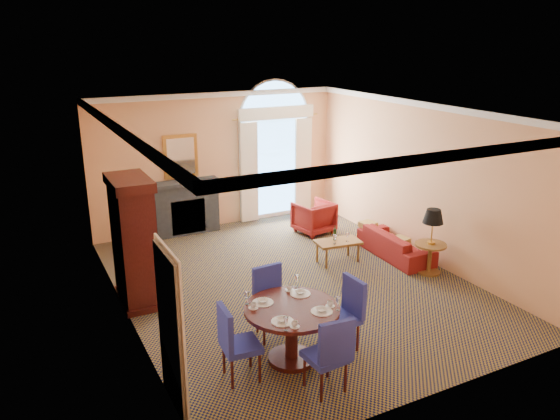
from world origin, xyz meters
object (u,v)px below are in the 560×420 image
side_table (432,233)px  armchair (314,217)px  sofa (396,244)px  dining_table (292,322)px  coffee_table (338,243)px  armoire (134,243)px

side_table → armchair: bearing=105.4°
sofa → armchair: 2.19m
dining_table → sofa: size_ratio=0.72×
dining_table → sofa: (3.76, 2.41, -0.35)m
side_table → dining_table: bearing=-159.4°
coffee_table → side_table: bearing=-37.5°
armchair → armoire: bearing=10.3°
sofa → dining_table: bearing=124.9°
armoire → sofa: size_ratio=1.20×
sofa → armchair: (-0.78, 2.05, 0.10)m
sofa → side_table: size_ratio=1.45×
armoire → side_table: bearing=-14.8°
armoire → dining_table: armoire is taller
armchair → coffee_table: (-0.46, -1.75, 0.05)m
sofa → armoire: bearing=87.6°
armchair → coffee_table: 1.81m
dining_table → armchair: size_ratio=1.64×
sofa → coffee_table: coffee_table is taller
coffee_table → dining_table: bearing=-126.0°
armoire → side_table: size_ratio=1.74×
armoire → dining_table: size_ratio=1.66×
armoire → armchair: (4.49, 1.62, -0.70)m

